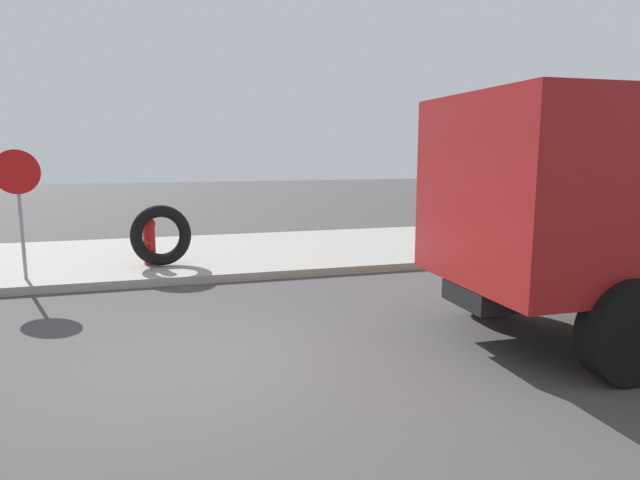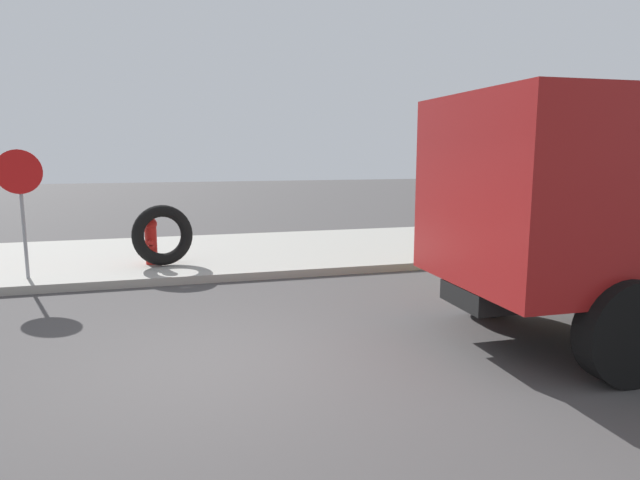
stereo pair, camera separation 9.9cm
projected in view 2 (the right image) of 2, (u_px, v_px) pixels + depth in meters
ground_plane at (222, 366)px, 6.04m from camera, size 80.00×80.00×0.00m
sidewalk_curb at (193, 255)px, 12.21m from camera, size 36.00×5.00×0.15m
fire_hydrant at (151, 239)px, 10.78m from camera, size 0.26×0.59×0.93m
loose_tire at (163, 235)px, 10.64m from camera, size 1.23×0.64×1.20m
stop_sign at (20, 190)px, 9.39m from camera, size 0.76×0.08×2.25m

